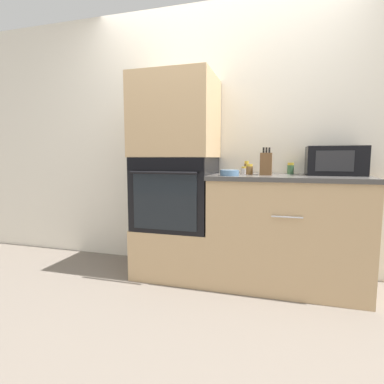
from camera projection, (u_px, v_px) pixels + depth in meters
The scene contains 13 objects.
ground_plane at pixel (205, 291), 2.41m from camera, with size 12.00×12.00×0.00m, color #6B6056.
wall_back at pixel (221, 138), 2.87m from camera, with size 8.00×0.05×2.50m.
oven_cabinet_base at pixel (177, 250), 2.77m from camera, with size 0.69×0.60×0.44m.
wall_oven at pixel (176, 192), 2.70m from camera, with size 0.67×0.64×0.63m.
oven_cabinet_upper at pixel (176, 117), 2.63m from camera, with size 0.69×0.60×0.70m.
counter_unit at pixel (285, 231), 2.47m from camera, with size 1.24×0.63×0.92m.
microwave at pixel (335, 161), 2.42m from camera, with size 0.44×0.29×0.23m.
knife_block at pixel (266, 164), 2.48m from camera, with size 0.09×0.15×0.23m.
bowl at pixel (230, 173), 2.38m from camera, with size 0.15×0.15×0.05m.
condiment_jar_near at pixel (247, 167), 2.71m from camera, with size 0.04×0.04×0.11m.
condiment_jar_mid at pixel (244, 170), 2.62m from camera, with size 0.05×0.05×0.07m.
condiment_jar_far at pixel (291, 168), 2.63m from camera, with size 0.06×0.06×0.10m.
condiment_jar_back at pixel (249, 169), 2.55m from camera, with size 0.06×0.06×0.09m.
Camera 1 is at (0.54, -2.24, 1.06)m, focal length 28.00 mm.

